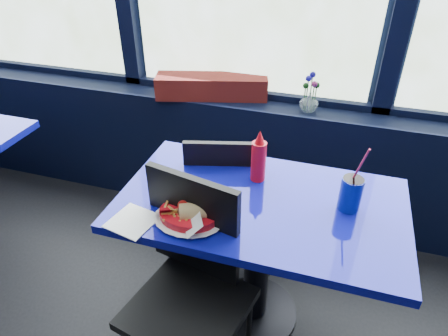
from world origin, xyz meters
TOP-DOWN VIEW (x-y plane):
  - window_sill at (0.00, 2.87)m, footprint 5.00×0.26m
  - near_table at (0.30, 2.00)m, footprint 1.20×0.70m
  - chair_near_front at (0.09, 1.69)m, footprint 0.51×0.51m
  - chair_near_back at (0.09, 2.33)m, footprint 0.48×0.48m
  - planter_box at (-0.21, 2.86)m, footprint 0.69×0.34m
  - flower_vase at (0.38, 2.83)m, footprint 0.13×0.14m
  - food_basket at (0.06, 1.79)m, footprint 0.26×0.24m
  - ketchup_bottle at (0.25, 2.15)m, footprint 0.07×0.07m
  - soda_cup at (0.65, 2.06)m, footprint 0.09×0.09m
  - napkin at (-0.15, 1.72)m, footprint 0.20×0.20m

SIDE VIEW (x-z plane):
  - window_sill at x=0.00m, z-range 0.00..0.80m
  - chair_near_back at x=0.09m, z-range 0.07..0.94m
  - chair_near_front at x=0.09m, z-range 0.07..1.02m
  - near_table at x=0.30m, z-range 0.19..0.94m
  - napkin at x=-0.15m, z-range 0.75..0.75m
  - food_basket at x=0.06m, z-range 0.74..0.83m
  - soda_cup at x=0.65m, z-range 0.67..0.98m
  - ketchup_bottle at x=0.25m, z-range 0.74..0.98m
  - planter_box at x=-0.21m, z-range 0.80..0.93m
  - flower_vase at x=0.38m, z-range 0.76..0.98m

